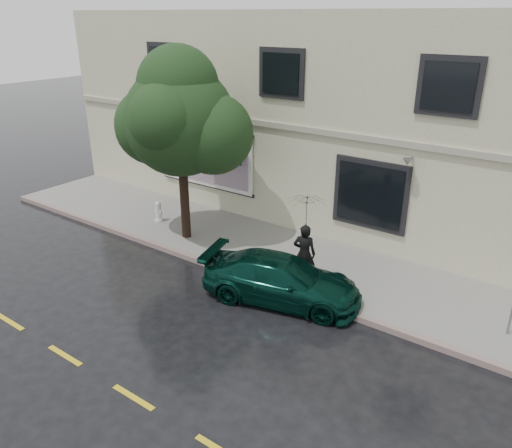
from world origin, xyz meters
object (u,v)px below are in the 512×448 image
Objects in this scene: car at (281,279)px; fire_hydrant at (159,211)px; street_tree at (180,121)px; pedestrian at (304,254)px.

fire_hydrant is (-6.21, 1.68, -0.09)m from car.
fire_hydrant is at bearing 60.67° from car.
car is 5.76m from street_tree.
car is at bearing 64.82° from pedestrian.
street_tree is (-4.63, 0.35, 2.93)m from pedestrian.
fire_hydrant is at bearing -25.35° from pedestrian.
pedestrian is at bearing -4.30° from street_tree.
street_tree is at bearing -23.63° from fire_hydrant.
car reaches higher than fire_hydrant.
pedestrian is 5.49m from street_tree.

